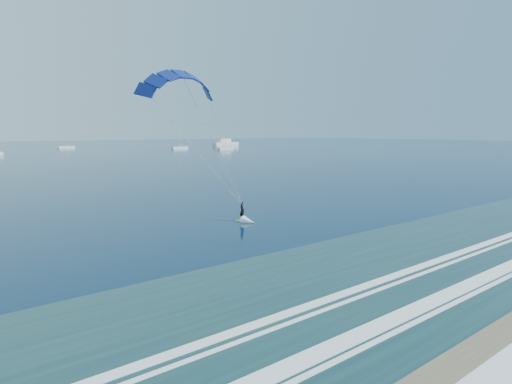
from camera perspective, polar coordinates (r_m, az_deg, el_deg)
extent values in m
cube|color=#1E423F|center=(28.39, 15.38, -12.30)|extent=(600.00, 22.00, 0.03)
cube|color=white|center=(25.55, 27.86, -15.19)|extent=(600.00, 0.90, 0.07)
cube|color=white|center=(27.14, 19.83, -13.38)|extent=(600.00, 1.10, 0.07)
cube|color=white|center=(29.21, 12.92, -11.60)|extent=(600.00, 0.70, 0.07)
cube|color=#A1E91B|center=(49.09, -1.75, -3.53)|extent=(1.59, 0.51, 0.09)
imported|color=black|center=(48.91, -1.75, -2.36)|extent=(0.64, 0.81, 1.95)
cone|color=white|center=(48.00, -0.93, -3.75)|extent=(1.31, 1.74, 1.10)
cube|color=white|center=(286.90, -3.81, 5.98)|extent=(16.97, 4.53, 2.49)
cube|color=white|center=(286.25, -3.98, 6.45)|extent=(7.92, 3.62, 2.26)
cylinder|color=silver|center=(286.22, -3.98, 6.88)|extent=(0.16, 0.16, 2.00)
cube|color=white|center=(272.13, -22.64, 5.18)|extent=(8.46, 2.40, 1.20)
cylinder|color=silver|center=(272.00, -22.70, 6.40)|extent=(0.18, 0.18, 10.34)
cylinder|color=silver|center=(272.45, -22.41, 5.49)|extent=(2.60, 0.12, 0.12)
cube|color=white|center=(246.76, -9.52, 5.47)|extent=(8.87, 2.40, 1.20)
cylinder|color=silver|center=(246.62, -9.55, 6.87)|extent=(0.18, 0.18, 10.89)
cylinder|color=silver|center=(247.32, -9.28, 5.80)|extent=(2.60, 0.12, 0.12)
cube|color=white|center=(235.70, -3.83, 5.46)|extent=(8.70, 2.40, 1.20)
cylinder|color=silver|center=(235.55, -3.84, 6.89)|extent=(0.18, 0.18, 10.60)
cylinder|color=silver|center=(236.36, -3.60, 5.81)|extent=(2.60, 0.12, 0.12)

